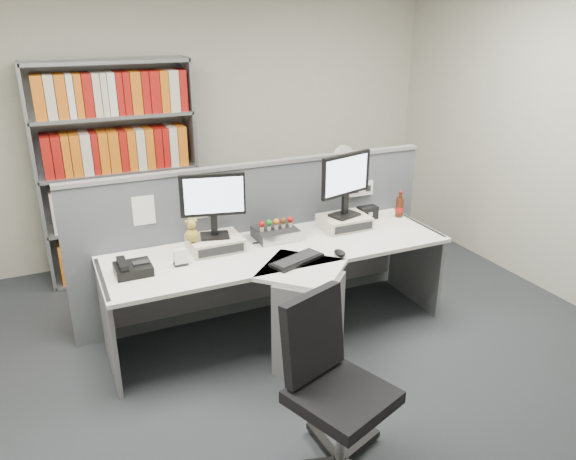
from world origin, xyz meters
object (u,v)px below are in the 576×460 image
keyboard (297,260)px  desk (291,291)px  mouse (340,253)px  filing_cabinet (340,221)px  office_chair (331,383)px  desktop_pc (275,233)px  desk_calendar (180,258)px  speaker (368,213)px  monitor_left (213,200)px  cola_bottle (400,207)px  desk_fan (342,162)px  monitor_right (346,180)px  desk_phone (132,268)px  shelving_unit (119,175)px

keyboard → desk: bearing=102.3°
keyboard → mouse: (0.33, -0.03, 0.01)m
desk → filing_cabinet: (1.20, 1.40, -0.11)m
desk → office_chair: (-0.30, -1.16, 0.07)m
desktop_pc → mouse: size_ratio=2.77×
desk_calendar → speaker: 1.71m
desk → monitor_left: monitor_left is taller
office_chair → cola_bottle: bearing=46.2°
speaker → desk_fan: bearing=74.2°
monitor_right → speaker: (0.29, 0.10, -0.35)m
monitor_right → filing_cabinet: monitor_right is taller
desk → desk_calendar: desk_calendar is taller
monitor_left → office_chair: monitor_left is taller
monitor_right → filing_cabinet: size_ratio=0.74×
desk_fan → office_chair: bearing=-120.3°
desk_calendar → filing_cabinet: desk_calendar is taller
speaker → office_chair: office_chair is taller
keyboard → cola_bottle: bearing=21.9°
desk → desk_calendar: bearing=163.8°
office_chair → desk_fan: bearing=59.7°
filing_cabinet → monitor_right: bearing=-118.2°
speaker → office_chair: bearing=-127.0°
desktop_pc → keyboard: 0.47m
monitor_right → keyboard: size_ratio=1.19×
monitor_left → monitor_right: size_ratio=0.93×
cola_bottle → filing_cabinet: cola_bottle is taller
desk_phone → desk_calendar: bearing=0.1°
keyboard → speaker: bearing=30.7°
mouse → desk_phone: desk_phone is taller
shelving_unit → office_chair: bearing=-78.7°
desktop_pc → office_chair: 1.62m
keyboard → desk_phone: size_ratio=1.80×
cola_bottle → desk: bearing=-161.0°
mouse → keyboard: bearing=174.5°
monitor_left → speaker: size_ratio=2.90×
shelving_unit → office_chair: size_ratio=2.02×
desk → filing_cabinet: desk is taller
desk_phone → shelving_unit: bearing=83.8°
keyboard → office_chair: size_ratio=0.44×
filing_cabinet → desk_phone: bearing=-152.6°
desk_calendar → office_chair: office_chair is taller
desk_calendar → speaker: desk_calendar is taller
desk → desktop_pc: bearing=82.9°
desktop_pc → cola_bottle: 1.17m
monitor_right → office_chair: monitor_right is taller
monitor_left → desk_phone: 0.74m
monitor_left → keyboard: (0.46, -0.45, -0.37)m
monitor_left → monitor_right: (1.10, 0.00, 0.02)m
desk_calendar → office_chair: (0.45, -1.38, -0.24)m
monitor_right → desk_calendar: size_ratio=4.43×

